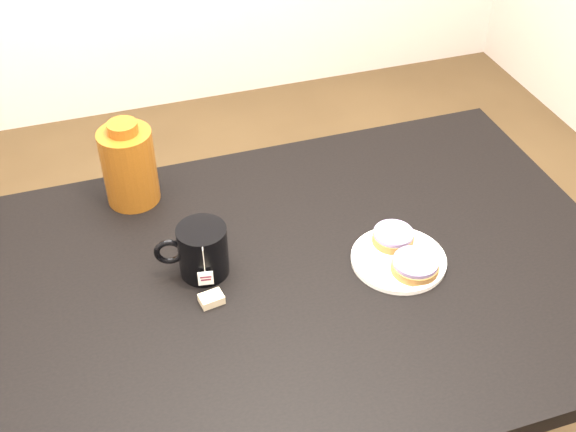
{
  "coord_description": "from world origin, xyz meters",
  "views": [
    {
      "loc": [
        -0.31,
        -0.98,
        1.77
      ],
      "look_at": [
        0.05,
        0.11,
        0.81
      ],
      "focal_mm": 45.0,
      "sensor_mm": 36.0,
      "label": 1
    }
  ],
  "objects_px": {
    "teabag_pouch": "(211,299)",
    "bagel_package": "(129,165)",
    "bagel_front": "(415,265)",
    "plate": "(399,259)",
    "table": "(283,306)",
    "bagel_back": "(393,237)",
    "mug": "(202,250)"
  },
  "relations": [
    {
      "from": "table",
      "to": "bagel_front",
      "type": "xyz_separation_m",
      "value": [
        0.25,
        -0.07,
        0.11
      ]
    },
    {
      "from": "table",
      "to": "bagel_package",
      "type": "distance_m",
      "value": 0.46
    },
    {
      "from": "bagel_front",
      "to": "plate",
      "type": "bearing_deg",
      "value": 108.31
    },
    {
      "from": "plate",
      "to": "bagel_front",
      "type": "distance_m",
      "value": 0.05
    },
    {
      "from": "bagel_package",
      "to": "mug",
      "type": "bearing_deg",
      "value": -71.07
    },
    {
      "from": "table",
      "to": "plate",
      "type": "height_order",
      "value": "plate"
    },
    {
      "from": "table",
      "to": "bagel_back",
      "type": "bearing_deg",
      "value": 4.68
    },
    {
      "from": "mug",
      "to": "teabag_pouch",
      "type": "distance_m",
      "value": 0.1
    },
    {
      "from": "mug",
      "to": "bagel_package",
      "type": "distance_m",
      "value": 0.3
    },
    {
      "from": "bagel_back",
      "to": "teabag_pouch",
      "type": "relative_size",
      "value": 2.66
    },
    {
      "from": "table",
      "to": "bagel_package",
      "type": "height_order",
      "value": "bagel_package"
    },
    {
      "from": "bagel_back",
      "to": "mug",
      "type": "bearing_deg",
      "value": 173.07
    },
    {
      "from": "bagel_back",
      "to": "bagel_package",
      "type": "height_order",
      "value": "bagel_package"
    },
    {
      "from": "plate",
      "to": "bagel_package",
      "type": "height_order",
      "value": "bagel_package"
    },
    {
      "from": "plate",
      "to": "bagel_package",
      "type": "relative_size",
      "value": 0.97
    },
    {
      "from": "bagel_front",
      "to": "bagel_package",
      "type": "bearing_deg",
      "value": 139.67
    },
    {
      "from": "teabag_pouch",
      "to": "bagel_package",
      "type": "distance_m",
      "value": 0.39
    },
    {
      "from": "bagel_back",
      "to": "bagel_front",
      "type": "bearing_deg",
      "value": -86.46
    },
    {
      "from": "plate",
      "to": "bagel_back",
      "type": "bearing_deg",
      "value": 80.11
    },
    {
      "from": "bagel_package",
      "to": "plate",
      "type": "bearing_deg",
      "value": -38.11
    },
    {
      "from": "plate",
      "to": "bagel_package",
      "type": "bearing_deg",
      "value": 141.89
    },
    {
      "from": "teabag_pouch",
      "to": "bagel_package",
      "type": "xyz_separation_m",
      "value": [
        -0.09,
        0.37,
        0.08
      ]
    },
    {
      "from": "plate",
      "to": "teabag_pouch",
      "type": "height_order",
      "value": "teabag_pouch"
    },
    {
      "from": "mug",
      "to": "teabag_pouch",
      "type": "relative_size",
      "value": 3.39
    },
    {
      "from": "bagel_front",
      "to": "mug",
      "type": "relative_size",
      "value": 0.78
    },
    {
      "from": "bagel_back",
      "to": "bagel_front",
      "type": "distance_m",
      "value": 0.09
    },
    {
      "from": "teabag_pouch",
      "to": "table",
      "type": "bearing_deg",
      "value": 8.14
    },
    {
      "from": "mug",
      "to": "table",
      "type": "bearing_deg",
      "value": -15.34
    },
    {
      "from": "plate",
      "to": "bagel_back",
      "type": "height_order",
      "value": "bagel_back"
    },
    {
      "from": "bagel_front",
      "to": "teabag_pouch",
      "type": "height_order",
      "value": "bagel_front"
    },
    {
      "from": "table",
      "to": "mug",
      "type": "distance_m",
      "value": 0.21
    },
    {
      "from": "bagel_package",
      "to": "bagel_front",
      "type": "bearing_deg",
      "value": -40.33
    }
  ]
}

